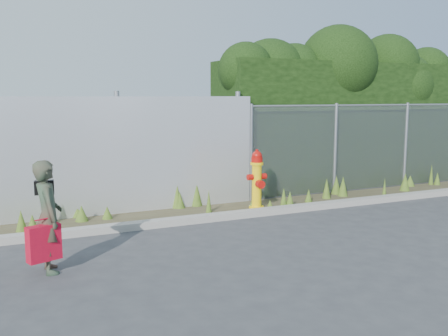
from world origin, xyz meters
TOP-DOWN VIEW (x-y plane):
  - ground at (0.00, 0.00)m, footprint 80.00×80.00m
  - curb at (0.00, 1.80)m, footprint 16.00×0.22m
  - weed_strip at (-0.17, 2.55)m, footprint 16.00×1.29m
  - corrugated_fence at (-3.25, 3.01)m, footprint 8.50×0.21m
  - chainlink_fence at (4.25, 3.00)m, footprint 6.50×0.07m
  - hedge at (4.39, 3.99)m, footprint 7.49×1.98m
  - fire_hydrant at (0.80, 2.28)m, footprint 0.40×0.35m
  - woman at (-3.24, 0.25)m, footprint 0.37×0.54m
  - red_tote_bag at (-3.31, 0.10)m, footprint 0.40×0.15m
  - black_shoulder_bag at (-3.25, 0.47)m, footprint 0.24×0.10m

SIDE VIEW (x-z plane):
  - ground at x=0.00m, z-range 0.00..0.00m
  - curb at x=0.00m, z-range 0.00..0.12m
  - weed_strip at x=-0.17m, z-range -0.13..0.39m
  - red_tote_bag at x=-3.31m, z-range 0.16..0.69m
  - fire_hydrant at x=0.80m, z-range -0.02..1.17m
  - woman at x=-3.24m, z-range 0.00..1.42m
  - chainlink_fence at x=4.25m, z-range 0.01..2.06m
  - black_shoulder_bag at x=-3.25m, z-range 0.96..1.14m
  - corrugated_fence at x=-3.25m, z-range -0.05..2.25m
  - hedge at x=4.39m, z-range 0.12..4.03m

